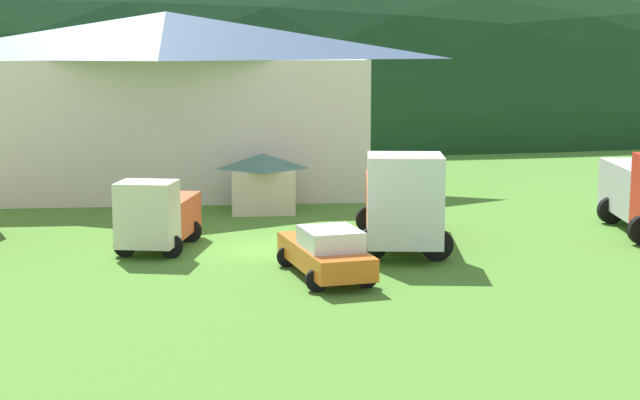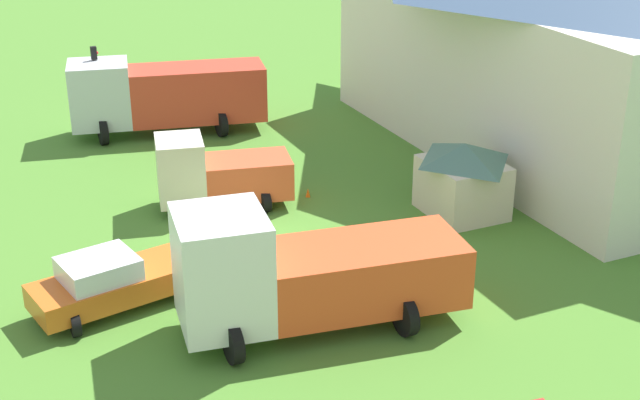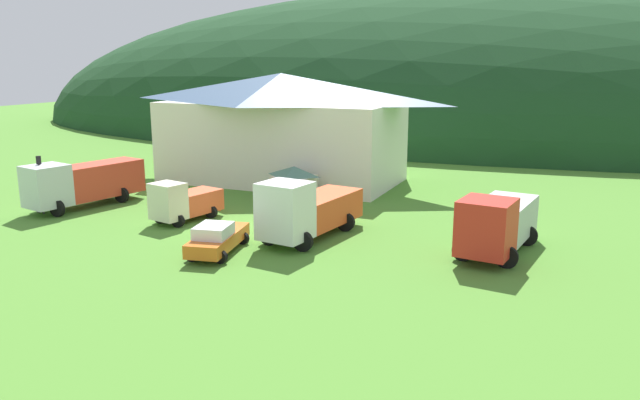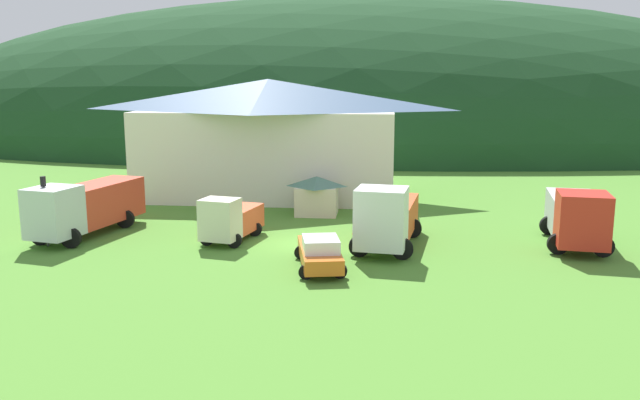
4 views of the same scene
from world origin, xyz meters
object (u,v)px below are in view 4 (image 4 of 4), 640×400
object	(u,v)px
play_shed_cream	(317,195)
depot_building	(269,136)
traffic_light_west	(45,203)
traffic_cone_near_pickup	(353,234)
heavy_rig_white	(387,217)
traffic_cone_mid_row	(252,228)
service_pickup_orange	(320,252)
tow_truck_silver	(85,206)
light_truck_cream	(230,219)
crane_truck_red	(577,215)

from	to	relation	value
play_shed_cream	depot_building	bearing A→B (deg)	122.76
traffic_light_west	traffic_cone_near_pickup	world-z (taller)	traffic_light_west
heavy_rig_white	traffic_cone_mid_row	distance (m)	9.24
depot_building	play_shed_cream	size ratio (longest dim) A/B	6.96
play_shed_cream	service_pickup_orange	distance (m)	12.53
play_shed_cream	traffic_cone_mid_row	size ratio (longest dim) A/B	4.55
tow_truck_silver	service_pickup_orange	xyz separation A→B (m)	(14.20, -5.32, -0.96)
tow_truck_silver	traffic_light_west	bearing A→B (deg)	-9.50
heavy_rig_white	traffic_light_west	xyz separation A→B (m)	(-18.44, -1.51, 0.67)
tow_truck_silver	light_truck_cream	xyz separation A→B (m)	(8.65, -0.54, -0.50)
depot_building	tow_truck_silver	xyz separation A→B (m)	(-8.38, -13.92, -2.81)
service_pickup_orange	traffic_cone_near_pickup	world-z (taller)	service_pickup_orange
play_shed_cream	traffic_cone_near_pickup	xyz separation A→B (m)	(2.73, -5.33, -1.34)
light_truck_cream	heavy_rig_white	distance (m)	8.79
depot_building	tow_truck_silver	size ratio (longest dim) A/B	2.39
service_pickup_orange	traffic_light_west	world-z (taller)	traffic_light_west
traffic_light_west	tow_truck_silver	bearing A→B (deg)	68.11
light_truck_cream	service_pickup_orange	size ratio (longest dim) A/B	0.95
crane_truck_red	play_shed_cream	bearing A→B (deg)	-106.83
tow_truck_silver	traffic_cone_mid_row	distance (m)	9.78
heavy_rig_white	traffic_cone_mid_row	xyz separation A→B (m)	(-8.22, 3.86, -1.72)
depot_building	light_truck_cream	bearing A→B (deg)	-88.92
traffic_cone_mid_row	light_truck_cream	bearing A→B (deg)	-99.24
traffic_cone_mid_row	tow_truck_silver	bearing A→B (deg)	-163.01
service_pickup_orange	traffic_light_west	distance (m)	15.56
tow_truck_silver	traffic_cone_near_pickup	distance (m)	15.70
crane_truck_red	traffic_cone_near_pickup	distance (m)	12.40
heavy_rig_white	traffic_light_west	bearing A→B (deg)	-77.15
traffic_light_west	depot_building	bearing A→B (deg)	60.27
depot_building	light_truck_cream	xyz separation A→B (m)	(0.27, -14.45, -3.31)
tow_truck_silver	play_shed_cream	bearing A→B (deg)	131.51
service_pickup_orange	heavy_rig_white	bearing A→B (deg)	131.92
traffic_cone_near_pickup	traffic_cone_mid_row	xyz separation A→B (m)	(-6.29, 1.03, 0.00)
light_truck_cream	crane_truck_red	bearing A→B (deg)	104.94
traffic_light_west	traffic_cone_mid_row	xyz separation A→B (m)	(10.23, 5.37, -2.39)
tow_truck_silver	service_pickup_orange	world-z (taller)	tow_truck_silver
traffic_light_west	traffic_cone_mid_row	world-z (taller)	traffic_light_west
depot_building	traffic_light_west	world-z (taller)	depot_building
light_truck_cream	depot_building	bearing A→B (deg)	-166.51
tow_truck_silver	heavy_rig_white	bearing A→B (deg)	98.93
service_pickup_orange	traffic_cone_mid_row	xyz separation A→B (m)	(-5.00, 8.14, -0.83)
depot_building	service_pickup_orange	size ratio (longest dim) A/B	3.90
tow_truck_silver	traffic_cone_near_pickup	bearing A→B (deg)	108.95
play_shed_cream	heavy_rig_white	xyz separation A→B (m)	(4.65, -8.16, 0.39)
service_pickup_orange	tow_truck_silver	bearing A→B (deg)	-121.68
light_truck_cream	traffic_cone_near_pickup	size ratio (longest dim) A/B	8.43
heavy_rig_white	traffic_cone_mid_row	world-z (taller)	heavy_rig_white
traffic_light_west	traffic_cone_near_pickup	size ratio (longest dim) A/B	6.57
service_pickup_orange	light_truck_cream	bearing A→B (deg)	-141.91
service_pickup_orange	traffic_light_west	bearing A→B (deg)	-111.40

